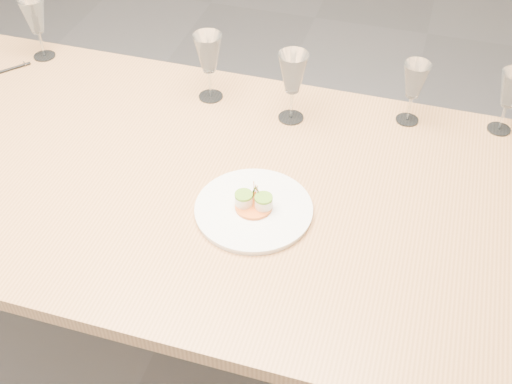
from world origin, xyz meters
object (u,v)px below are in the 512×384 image
(wine_glass_0, at_px, (35,17))
(ballpoint_pen, at_px, (11,69))
(dinner_plate, at_px, (254,209))
(wine_glass_2, at_px, (293,74))
(wine_glass_3, at_px, (415,82))
(wine_glass_4, at_px, (511,91))
(dining_table, at_px, (142,183))
(wine_glass_1, at_px, (208,55))

(wine_glass_0, bearing_deg, ballpoint_pen, -119.77)
(dinner_plate, relative_size, wine_glass_2, 1.38)
(wine_glass_3, relative_size, wine_glass_4, 1.00)
(ballpoint_pen, xyz_separation_m, wine_glass_0, (0.06, 0.10, 0.14))
(wine_glass_0, distance_m, wine_glass_3, 1.19)
(wine_glass_2, xyz_separation_m, wine_glass_4, (0.58, 0.12, -0.02))
(wine_glass_2, bearing_deg, ballpoint_pen, -179.47)
(dining_table, distance_m, wine_glass_0, 0.70)
(wine_glass_3, bearing_deg, wine_glass_2, -165.19)
(ballpoint_pen, distance_m, wine_glass_4, 1.52)
(wine_glass_1, bearing_deg, ballpoint_pen, -176.31)
(ballpoint_pen, bearing_deg, wine_glass_3, -45.83)
(wine_glass_2, distance_m, wine_glass_3, 0.34)
(dining_table, relative_size, dinner_plate, 8.24)
(ballpoint_pen, relative_size, wine_glass_0, 0.52)
(ballpoint_pen, height_order, wine_glass_1, wine_glass_1)
(wine_glass_0, relative_size, wine_glass_1, 0.97)
(wine_glass_0, bearing_deg, wine_glass_3, -0.47)
(ballpoint_pen, distance_m, wine_glass_2, 0.93)
(wine_glass_0, relative_size, wine_glass_4, 1.07)
(wine_glass_0, distance_m, wine_glass_4, 1.45)
(wine_glass_2, bearing_deg, wine_glass_3, 14.81)
(dinner_plate, height_order, ballpoint_pen, dinner_plate)
(wine_glass_1, bearing_deg, wine_glass_3, 5.07)
(wine_glass_0, bearing_deg, wine_glass_4, 0.83)
(wine_glass_1, bearing_deg, wine_glass_4, 5.61)
(wine_glass_0, bearing_deg, wine_glass_1, -5.83)
(ballpoint_pen, bearing_deg, dining_table, -78.18)
(wine_glass_1, relative_size, wine_glass_2, 0.99)
(wine_glass_0, bearing_deg, dining_table, -38.35)
(dinner_plate, height_order, wine_glass_3, wine_glass_3)
(ballpoint_pen, bearing_deg, wine_glass_4, -45.41)
(dining_table, distance_m, wine_glass_1, 0.42)
(wine_glass_3, xyz_separation_m, wine_glass_4, (0.26, 0.03, 0.00))
(wine_glass_1, xyz_separation_m, wine_glass_3, (0.59, 0.05, -0.01))
(dinner_plate, distance_m, wine_glass_2, 0.43)
(dining_table, xyz_separation_m, dinner_plate, (0.35, -0.08, 0.08))
(dinner_plate, relative_size, ballpoint_pen, 2.78)
(dinner_plate, bearing_deg, wine_glass_3, 57.11)
(dinner_plate, relative_size, wine_glass_3, 1.54)
(dining_table, relative_size, wine_glass_4, 12.69)
(dining_table, xyz_separation_m, wine_glass_1, (0.08, 0.35, 0.21))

